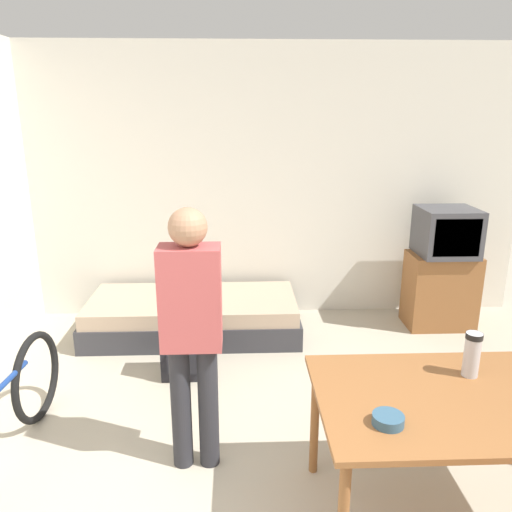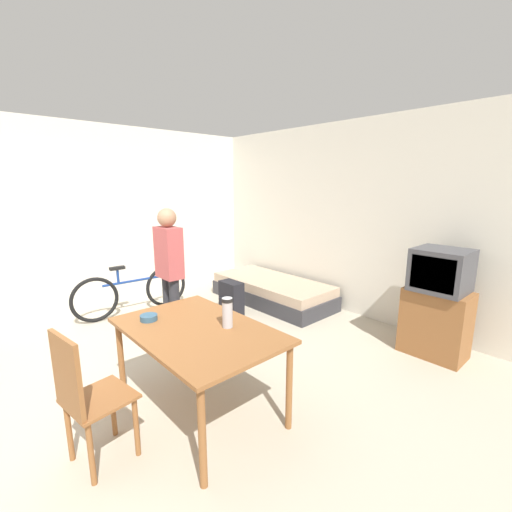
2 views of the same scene
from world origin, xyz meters
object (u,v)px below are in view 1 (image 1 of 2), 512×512
object	(u,v)px
daybed	(193,316)
person_standing	(192,325)
tv	(443,269)
dining_table	(457,409)
mate_bowl	(388,420)
backpack	(184,349)
thermos_flask	(472,352)

from	to	relation	value
daybed	person_standing	bearing A→B (deg)	-84.87
tv	dining_table	size ratio (longest dim) A/B	0.86
mate_bowl	backpack	xyz separation A→B (m)	(-1.09, 1.73, -0.51)
person_standing	mate_bowl	size ratio (longest dim) A/B	11.16
person_standing	tv	bearing A→B (deg)	40.78
dining_table	thermos_flask	distance (m)	0.32
daybed	dining_table	size ratio (longest dim) A/B	1.44
dining_table	backpack	world-z (taller)	dining_table
tv	person_standing	size ratio (longest dim) A/B	0.75
thermos_flask	backpack	xyz separation A→B (m)	(-1.65, 1.33, -0.62)
daybed	dining_table	xyz separation A→B (m)	(1.50, -2.34, 0.48)
daybed	dining_table	bearing A→B (deg)	-57.38
backpack	tv	bearing A→B (deg)	20.58
mate_bowl	daybed	bearing A→B (deg)	113.06
backpack	thermos_flask	bearing A→B (deg)	-38.85
mate_bowl	backpack	distance (m)	2.11
thermos_flask	backpack	world-z (taller)	thermos_flask
tv	backpack	bearing A→B (deg)	-159.42
daybed	mate_bowl	size ratio (longest dim) A/B	14.10
dining_table	backpack	size ratio (longest dim) A/B	2.85
daybed	thermos_flask	bearing A→B (deg)	-52.65
person_standing	backpack	world-z (taller)	person_standing
daybed	mate_bowl	xyz separation A→B (m)	(1.09, -2.55, 0.58)
tv	person_standing	world-z (taller)	person_standing
tv	thermos_flask	size ratio (longest dim) A/B	4.91
tv	person_standing	xyz separation A→B (m)	(-2.25, -1.94, 0.32)
daybed	thermos_flask	distance (m)	2.79
thermos_flask	mate_bowl	size ratio (longest dim) A/B	1.70
thermos_flask	backpack	distance (m)	2.20
dining_table	mate_bowl	size ratio (longest dim) A/B	9.78
person_standing	backpack	bearing A→B (deg)	99.55
daybed	mate_bowl	bearing A→B (deg)	-66.94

